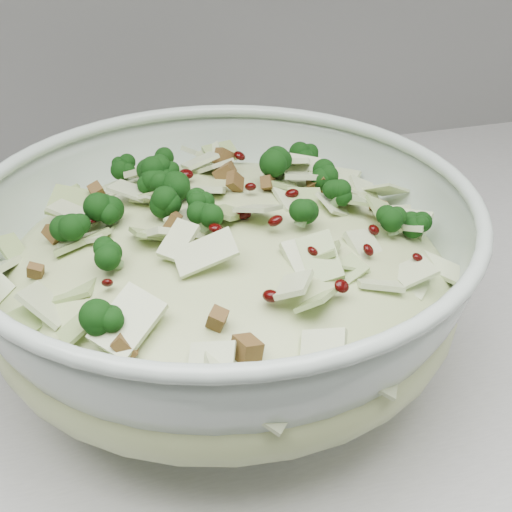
% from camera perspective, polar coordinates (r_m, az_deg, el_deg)
% --- Properties ---
extents(mixing_bowl, '(0.44, 0.44, 0.14)m').
position_cam_1_polar(mixing_bowl, '(0.51, -2.57, -1.97)').
color(mixing_bowl, '#B3C5B7').
rests_on(mixing_bowl, counter).
extents(salad, '(0.45, 0.45, 0.14)m').
position_cam_1_polar(salad, '(0.50, -2.63, 0.21)').
color(salad, '#BAC889').
rests_on(salad, mixing_bowl).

